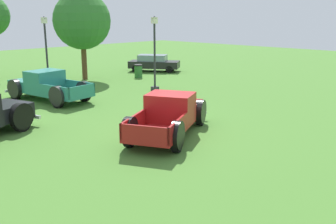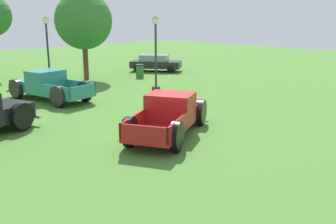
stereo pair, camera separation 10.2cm
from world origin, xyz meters
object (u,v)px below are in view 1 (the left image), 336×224
at_px(pickup_truck_foreground, 171,114).
at_px(sedan_distant_a, 154,63).
at_px(lamp_post_far, 155,52).
at_px(oak_tree_east, 82,21).
at_px(trash_can, 138,71).
at_px(lamp_post_near, 46,50).
at_px(pickup_truck_behind_left, 45,86).

bearing_deg(pickup_truck_foreground, sedan_distant_a, 48.33).
height_order(lamp_post_far, oak_tree_east, oak_tree_east).
xyz_separation_m(lamp_post_far, trash_can, (2.65, 4.46, -1.81)).
xyz_separation_m(sedan_distant_a, lamp_post_near, (-9.28, 0.03, 1.58)).
bearing_deg(lamp_post_near, pickup_truck_foreground, -98.36).
xyz_separation_m(pickup_truck_foreground, lamp_post_near, (1.84, 12.52, 1.54)).
height_order(pickup_truck_behind_left, lamp_post_near, lamp_post_near).
bearing_deg(lamp_post_near, lamp_post_far, -58.77).
relative_size(sedan_distant_a, lamp_post_far, 0.96).
height_order(pickup_truck_behind_left, lamp_post_far, lamp_post_far).
xyz_separation_m(pickup_truck_foreground, pickup_truck_behind_left, (-0.37, 8.94, 0.02)).
distance_m(lamp_post_far, oak_tree_east, 6.82).
distance_m(pickup_truck_behind_left, trash_can, 8.74).
height_order(pickup_truck_behind_left, trash_can, pickup_truck_behind_left).
bearing_deg(lamp_post_far, pickup_truck_foreground, -129.93).
bearing_deg(oak_tree_east, trash_can, -33.84).
bearing_deg(lamp_post_near, pickup_truck_behind_left, -121.67).
height_order(pickup_truck_foreground, lamp_post_far, lamp_post_far).
xyz_separation_m(pickup_truck_behind_left, sedan_distant_a, (11.49, 3.55, -0.06)).
relative_size(sedan_distant_a, oak_tree_east, 0.70).
xyz_separation_m(sedan_distant_a, oak_tree_east, (-6.15, 0.62, 3.33)).
height_order(pickup_truck_foreground, lamp_post_near, lamp_post_near).
distance_m(pickup_truck_foreground, lamp_post_near, 12.75).
bearing_deg(oak_tree_east, lamp_post_near, -169.35).
bearing_deg(pickup_truck_behind_left, sedan_distant_a, 17.19).
bearing_deg(oak_tree_east, sedan_distant_a, -5.71).
bearing_deg(sedan_distant_a, pickup_truck_behind_left, -162.81).
xyz_separation_m(lamp_post_near, oak_tree_east, (3.13, 0.59, 1.75)).
relative_size(pickup_truck_foreground, lamp_post_near, 1.22).
distance_m(sedan_distant_a, oak_tree_east, 7.02).
distance_m(pickup_truck_foreground, sedan_distant_a, 16.73).
xyz_separation_m(lamp_post_near, trash_can, (6.28, -1.53, -1.80)).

